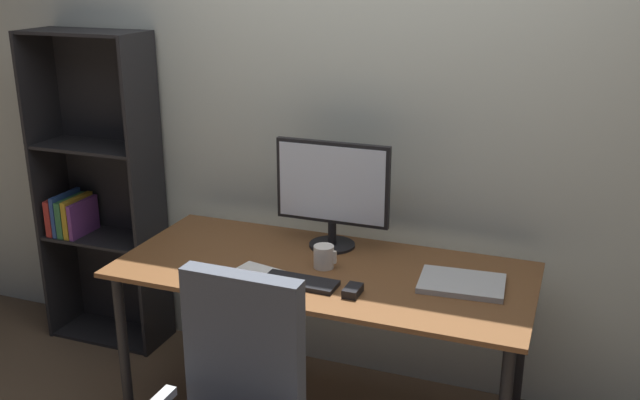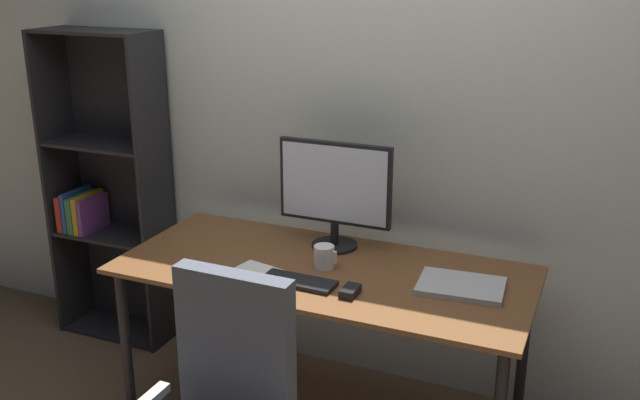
# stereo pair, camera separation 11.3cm
# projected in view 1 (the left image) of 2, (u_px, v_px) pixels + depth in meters

# --- Properties ---
(back_wall) EXTENTS (6.40, 0.10, 2.60)m
(back_wall) POSITION_uv_depth(u_px,v_px,m) (366.00, 107.00, 3.19)
(back_wall) COLOR beige
(back_wall) RESTS_ON ground
(desk) EXTENTS (1.68, 0.74, 0.74)m
(desk) POSITION_uv_depth(u_px,v_px,m) (323.00, 285.00, 2.91)
(desk) COLOR brown
(desk) RESTS_ON ground
(monitor) EXTENTS (0.50, 0.20, 0.47)m
(monitor) POSITION_uv_depth(u_px,v_px,m) (332.00, 189.00, 3.02)
(monitor) COLOR black
(monitor) RESTS_ON desk
(keyboard) EXTENTS (0.29, 0.12, 0.02)m
(keyboard) POSITION_uv_depth(u_px,v_px,m) (300.00, 282.00, 2.74)
(keyboard) COLOR black
(keyboard) RESTS_ON desk
(mouse) EXTENTS (0.06, 0.10, 0.03)m
(mouse) POSITION_uv_depth(u_px,v_px,m) (353.00, 291.00, 2.65)
(mouse) COLOR black
(mouse) RESTS_ON desk
(coffee_mug) EXTENTS (0.10, 0.08, 0.09)m
(coffee_mug) POSITION_uv_depth(u_px,v_px,m) (323.00, 256.00, 2.88)
(coffee_mug) COLOR white
(coffee_mug) RESTS_ON desk
(laptop) EXTENTS (0.34, 0.25, 0.02)m
(laptop) POSITION_uv_depth(u_px,v_px,m) (462.00, 283.00, 2.72)
(laptop) COLOR #B7BABC
(laptop) RESTS_ON desk
(paper_sheet) EXTENTS (0.27, 0.33, 0.00)m
(paper_sheet) POSITION_uv_depth(u_px,v_px,m) (247.00, 280.00, 2.78)
(paper_sheet) COLOR white
(paper_sheet) RESTS_ON desk
(bookshelf) EXTENTS (0.62, 0.28, 1.61)m
(bookshelf) POSITION_uv_depth(u_px,v_px,m) (99.00, 194.00, 3.65)
(bookshelf) COLOR black
(bookshelf) RESTS_ON ground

